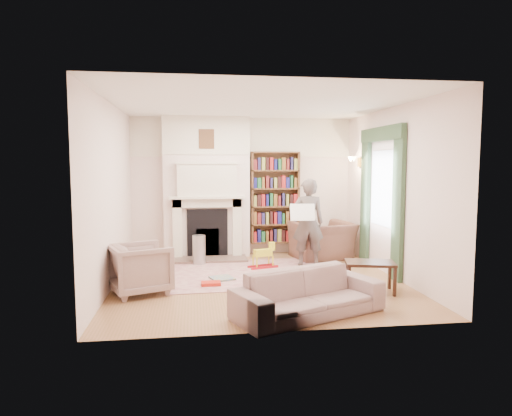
{
  "coord_description": "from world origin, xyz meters",
  "views": [
    {
      "loc": [
        -1.01,
        -7.11,
        1.88
      ],
      "look_at": [
        0.0,
        0.25,
        1.15
      ],
      "focal_mm": 32.0,
      "sensor_mm": 36.0,
      "label": 1
    }
  ],
  "objects": [
    {
      "name": "curtain_left",
      "position": [
        2.2,
        -0.3,
        1.2
      ],
      "size": [
        0.07,
        0.32,
        2.4
      ],
      "primitive_type": "cube",
      "color": "#304B33",
      "rests_on": "floor"
    },
    {
      "name": "wall_back",
      "position": [
        0.0,
        2.25,
        1.4
      ],
      "size": [
        4.5,
        0.0,
        4.5
      ],
      "primitive_type": "plane",
      "rotation": [
        1.57,
        0.0,
        0.0
      ],
      "color": "white",
      "rests_on": "floor"
    },
    {
      "name": "wall_right",
      "position": [
        2.25,
        0.0,
        1.4
      ],
      "size": [
        0.0,
        4.5,
        4.5
      ],
      "primitive_type": "plane",
      "rotation": [
        1.57,
        0.0,
        -1.57
      ],
      "color": "white",
      "rests_on": "floor"
    },
    {
      "name": "sofa",
      "position": [
        0.38,
        -1.75,
        0.28
      ],
      "size": [
        2.04,
        1.42,
        0.55
      ],
      "primitive_type": "imported",
      "rotation": [
        0.0,
        0.0,
        0.39
      ],
      "color": "gray",
      "rests_on": "floor"
    },
    {
      "name": "rocking_horse",
      "position": [
        0.21,
        0.84,
        0.23
      ],
      "size": [
        0.56,
        0.35,
        0.46
      ],
      "primitive_type": null,
      "rotation": [
        0.0,
        0.0,
        0.29
      ],
      "color": "yellow",
      "rests_on": "rug"
    },
    {
      "name": "board_game",
      "position": [
        -0.57,
        0.12,
        0.03
      ],
      "size": [
        0.43,
        0.43,
        0.03
      ],
      "primitive_type": "cube",
      "rotation": [
        0.0,
        0.0,
        0.32
      ],
      "color": "gold",
      "rests_on": "rug"
    },
    {
      "name": "armchair_reading",
      "position": [
        1.5,
        1.53,
        0.36
      ],
      "size": [
        1.28,
        1.17,
        0.72
      ],
      "primitive_type": "imported",
      "rotation": [
        0.0,
        0.0,
        3.34
      ],
      "color": "#55312D",
      "rests_on": "floor"
    },
    {
      "name": "coffee_table",
      "position": [
        1.53,
        -0.86,
        0.23
      ],
      "size": [
        0.79,
        0.6,
        0.45
      ],
      "primitive_type": null,
      "rotation": [
        0.0,
        0.0,
        -0.23
      ],
      "color": "#381C13",
      "rests_on": "floor"
    },
    {
      "name": "ceiling",
      "position": [
        0.0,
        0.0,
        2.8
      ],
      "size": [
        4.5,
        4.5,
        0.0
      ],
      "primitive_type": "plane",
      "rotation": [
        3.14,
        0.0,
        0.0
      ],
      "color": "white",
      "rests_on": "wall_back"
    },
    {
      "name": "wall_front",
      "position": [
        0.0,
        -2.25,
        1.4
      ],
      "size": [
        4.5,
        0.0,
        4.5
      ],
      "primitive_type": "plane",
      "rotation": [
        -1.57,
        0.0,
        0.0
      ],
      "color": "white",
      "rests_on": "floor"
    },
    {
      "name": "fireplace",
      "position": [
        -0.75,
        2.05,
        1.39
      ],
      "size": [
        1.7,
        0.58,
        2.8
      ],
      "color": "white",
      "rests_on": "floor"
    },
    {
      "name": "wall_sconce",
      "position": [
        2.03,
        1.5,
        1.9
      ],
      "size": [
        0.2,
        0.24,
        0.24
      ],
      "primitive_type": null,
      "color": "gold",
      "rests_on": "wall_right"
    },
    {
      "name": "curtain_right",
      "position": [
        2.2,
        1.1,
        1.2
      ],
      "size": [
        0.07,
        0.32,
        2.4
      ],
      "primitive_type": "cube",
      "color": "#304B33",
      "rests_on": "floor"
    },
    {
      "name": "floor",
      "position": [
        0.0,
        0.0,
        0.0
      ],
      "size": [
        4.5,
        4.5,
        0.0
      ],
      "primitive_type": "plane",
      "color": "olive",
      "rests_on": "ground"
    },
    {
      "name": "comic_annuals",
      "position": [
        0.28,
        -0.34,
        0.02
      ],
      "size": [
        0.81,
        0.71,
        0.02
      ],
      "color": "red",
      "rests_on": "rug"
    },
    {
      "name": "armchair_left",
      "position": [
        -1.79,
        -0.47,
        0.36
      ],
      "size": [
        1.03,
        1.02,
        0.73
      ],
      "primitive_type": "imported",
      "rotation": [
        0.0,
        0.0,
        1.96
      ],
      "color": "#AEA28F",
      "rests_on": "floor"
    },
    {
      "name": "man_reading",
      "position": [
        1.05,
        0.93,
        0.8
      ],
      "size": [
        0.61,
        0.42,
        1.6
      ],
      "primitive_type": "imported",
      "rotation": [
        0.0,
        0.0,
        3.08
      ],
      "color": "#524641",
      "rests_on": "floor"
    },
    {
      "name": "window",
      "position": [
        2.23,
        0.4,
        1.45
      ],
      "size": [
        0.02,
        0.9,
        1.3
      ],
      "primitive_type": "cube",
      "color": "silver",
      "rests_on": "wall_right"
    },
    {
      "name": "newspaper",
      "position": [
        0.9,
        0.73,
        1.02
      ],
      "size": [
        0.45,
        0.15,
        0.3
      ],
      "primitive_type": "cube",
      "rotation": [
        -0.35,
        0.0,
        -0.06
      ],
      "color": "white",
      "rests_on": "man_reading"
    },
    {
      "name": "bookcase",
      "position": [
        0.65,
        2.12,
        1.18
      ],
      "size": [
        1.0,
        0.24,
        1.85
      ],
      "primitive_type": "cube",
      "color": "brown",
      "rests_on": "floor"
    },
    {
      "name": "game_box_lid",
      "position": [
        -0.76,
        -0.22,
        0.04
      ],
      "size": [
        0.3,
        0.2,
        0.05
      ],
      "primitive_type": "cube",
      "rotation": [
        0.0,
        0.0,
        0.02
      ],
      "color": "red",
      "rests_on": "rug"
    },
    {
      "name": "pelmet",
      "position": [
        2.19,
        0.4,
        2.38
      ],
      "size": [
        0.09,
        1.7,
        0.24
      ],
      "primitive_type": "cube",
      "color": "#304B33",
      "rests_on": "wall_right"
    },
    {
      "name": "rug",
      "position": [
        -0.1,
        0.47,
        0.01
      ],
      "size": [
        2.86,
        2.24,
        0.01
      ],
      "primitive_type": "cube",
      "rotation": [
        0.0,
        0.0,
        0.04
      ],
      "color": "beige",
      "rests_on": "floor"
    },
    {
      "name": "wall_left",
      "position": [
        -2.25,
        0.0,
        1.4
      ],
      "size": [
        0.0,
        4.5,
        4.5
      ],
      "primitive_type": "plane",
      "rotation": [
        1.57,
        0.0,
        1.57
      ],
      "color": "white",
      "rests_on": "floor"
    },
    {
      "name": "paraffin_heater",
      "position": [
        -0.92,
        1.31,
        0.28
      ],
      "size": [
        0.27,
        0.27,
        0.55
      ],
      "primitive_type": "cylinder",
      "rotation": [
        0.0,
        0.0,
        -0.13
      ],
      "color": "#AFB1B7",
      "rests_on": "floor"
    }
  ]
}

